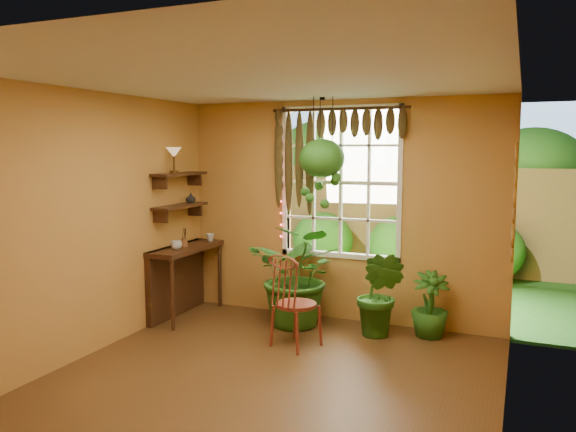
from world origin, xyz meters
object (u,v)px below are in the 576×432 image
Objects in this scene: potted_plant_mid at (380,294)px; hanging_basket at (322,163)px; potted_plant_left at (299,275)px; counter_ledge at (179,273)px; windsor_chair at (294,316)px.

hanging_basket is at bearing 172.50° from potted_plant_mid.
hanging_basket is (-0.74, 0.10, 1.45)m from potted_plant_mid.
potted_plant_left is 1.26× the size of potted_plant_mid.
hanging_basket is at bearing 18.27° from potted_plant_left.
counter_ledge is 1.86m from windsor_chair.
windsor_chair is at bearing -72.61° from potted_plant_left.
potted_plant_left is 1.35m from hanging_basket.
windsor_chair is 0.94× the size of potted_plant_left.
counter_ledge is 1.57m from potted_plant_left.
counter_ledge is at bearing -176.17° from potted_plant_mid.
counter_ledge is 2.55m from potted_plant_mid.
hanging_basket reaches higher than potted_plant_mid.
counter_ledge is 2.30m from hanging_basket.
hanging_basket reaches higher than windsor_chair.
hanging_basket reaches higher than counter_ledge.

